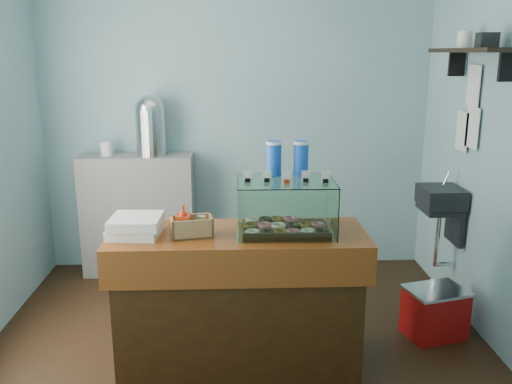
{
  "coord_description": "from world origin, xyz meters",
  "views": [
    {
      "loc": [
        -0.01,
        -3.44,
        1.99
      ],
      "look_at": [
        0.11,
        -0.15,
        1.13
      ],
      "focal_mm": 38.0,
      "sensor_mm": 36.0,
      "label": 1
    }
  ],
  "objects_px": {
    "red_cooler": "(435,312)",
    "coffee_urn": "(151,124)",
    "display_case": "(285,204)",
    "counter": "(239,298)"
  },
  "relations": [
    {
      "from": "display_case",
      "to": "red_cooler",
      "type": "height_order",
      "value": "display_case"
    },
    {
      "from": "display_case",
      "to": "coffee_urn",
      "type": "relative_size",
      "value": 1.13
    },
    {
      "from": "display_case",
      "to": "coffee_urn",
      "type": "bearing_deg",
      "value": 124.98
    },
    {
      "from": "red_cooler",
      "to": "coffee_urn",
      "type": "bearing_deg",
      "value": 134.61
    },
    {
      "from": "red_cooler",
      "to": "display_case",
      "type": "bearing_deg",
      "value": 177.81
    },
    {
      "from": "coffee_urn",
      "to": "red_cooler",
      "type": "relative_size",
      "value": 1.12
    },
    {
      "from": "counter",
      "to": "display_case",
      "type": "relative_size",
      "value": 2.65
    },
    {
      "from": "counter",
      "to": "coffee_urn",
      "type": "distance_m",
      "value": 1.97
    },
    {
      "from": "counter",
      "to": "red_cooler",
      "type": "height_order",
      "value": "counter"
    },
    {
      "from": "counter",
      "to": "display_case",
      "type": "xyz_separation_m",
      "value": [
        0.29,
        0.05,
        0.61
      ]
    }
  ]
}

